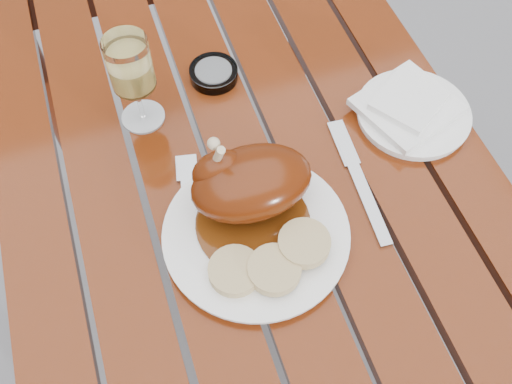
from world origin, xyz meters
TOP-DOWN VIEW (x-y plane):
  - ground at (0.00, 0.00)m, footprint 60.00×60.00m
  - table at (0.00, 0.00)m, footprint 0.80×1.20m
  - dinner_plate at (-0.03, -0.19)m, footprint 0.36×0.36m
  - roast_duck at (-0.02, -0.13)m, footprint 0.19×0.19m
  - bread_dumplings at (-0.02, -0.25)m, footprint 0.19×0.10m
  - wine_glass at (-0.14, 0.10)m, footprint 0.10×0.10m
  - side_plate at (0.31, -0.05)m, footprint 0.26×0.26m
  - napkin at (0.30, -0.04)m, footprint 0.19×0.19m
  - ashtray at (0.01, 0.15)m, footprint 0.10×0.10m
  - fork at (-0.11, -0.11)m, footprint 0.06×0.18m
  - knife at (0.17, -0.16)m, footprint 0.04×0.21m

SIDE VIEW (x-z plane):
  - ground at x=0.00m, z-range 0.00..0.00m
  - table at x=0.00m, z-range 0.00..0.75m
  - fork at x=-0.11m, z-range 0.75..0.76m
  - knife at x=0.17m, z-range 0.75..0.76m
  - side_plate at x=0.31m, z-range 0.75..0.77m
  - dinner_plate at x=-0.03m, z-range 0.75..0.77m
  - ashtray at x=0.01m, z-range 0.75..0.77m
  - napkin at x=0.30m, z-range 0.77..0.78m
  - bread_dumplings at x=-0.02m, z-range 0.77..0.79m
  - roast_duck at x=-0.02m, z-range 0.75..0.89m
  - wine_glass at x=-0.14m, z-range 0.75..0.93m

